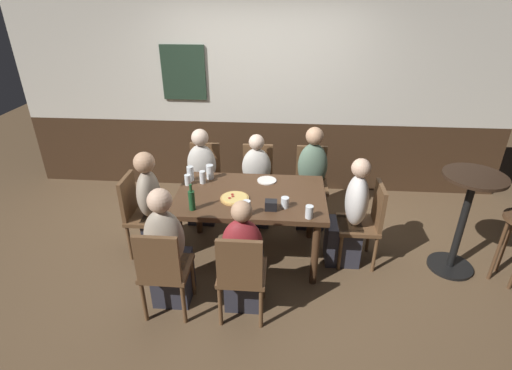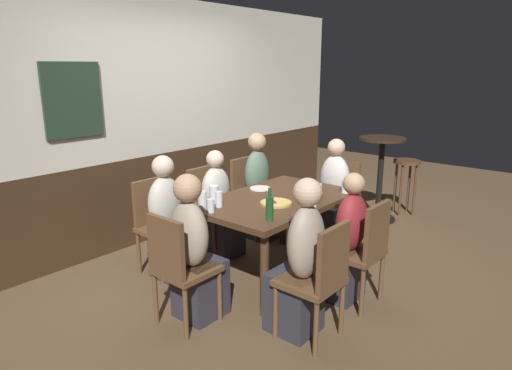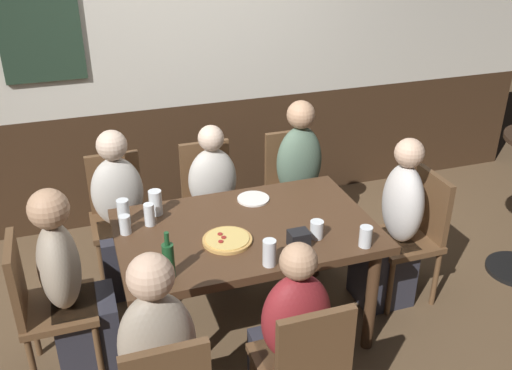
% 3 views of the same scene
% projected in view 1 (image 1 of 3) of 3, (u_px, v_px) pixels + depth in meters
% --- Properties ---
extents(ground_plane, '(12.00, 12.00, 0.00)m').
position_uv_depth(ground_plane, '(251.00, 255.00, 4.18)').
color(ground_plane, brown).
extents(wall_back, '(6.40, 0.13, 2.60)m').
position_uv_depth(wall_back, '(261.00, 96.00, 5.04)').
color(wall_back, '#3D2819').
rests_on(wall_back, ground_plane).
extents(dining_table, '(1.47, 0.93, 0.74)m').
position_uv_depth(dining_table, '(251.00, 202.00, 3.88)').
color(dining_table, '#472D1C').
rests_on(dining_table, ground_plane).
extents(chair_mid_far, '(0.40, 0.40, 0.88)m').
position_uv_depth(chair_mid_far, '(257.00, 177.00, 4.73)').
color(chair_mid_far, brown).
rests_on(chair_mid_far, ground_plane).
extents(chair_left_near, '(0.40, 0.40, 0.88)m').
position_uv_depth(chair_left_near, '(163.00, 268.00, 3.21)').
color(chair_left_near, brown).
rests_on(chair_left_near, ground_plane).
extents(chair_right_far, '(0.40, 0.40, 0.88)m').
position_uv_depth(chair_right_far, '(311.00, 179.00, 4.69)').
color(chair_right_far, brown).
rests_on(chair_right_far, ground_plane).
extents(chair_head_east, '(0.40, 0.40, 0.88)m').
position_uv_depth(chair_head_east, '(366.00, 220.00, 3.87)').
color(chair_head_east, brown).
rests_on(chair_head_east, ground_plane).
extents(chair_mid_near, '(0.40, 0.40, 0.88)m').
position_uv_depth(chair_mid_near, '(241.00, 272.00, 3.17)').
color(chair_mid_near, brown).
rests_on(chair_mid_near, ground_plane).
extents(chair_left_far, '(0.40, 0.40, 0.88)m').
position_uv_depth(chair_left_far, '(205.00, 175.00, 4.78)').
color(chair_left_far, brown).
rests_on(chair_left_far, ground_plane).
extents(chair_head_west, '(0.40, 0.40, 0.88)m').
position_uv_depth(chair_head_west, '(140.00, 211.00, 4.03)').
color(chair_head_west, brown).
rests_on(chair_head_west, ground_plane).
extents(person_mid_far, '(0.34, 0.37, 1.08)m').
position_uv_depth(person_mid_far, '(256.00, 187.00, 4.61)').
color(person_mid_far, '#2D2D38').
rests_on(person_mid_far, ground_plane).
extents(person_left_near, '(0.34, 0.37, 1.17)m').
position_uv_depth(person_left_near, '(169.00, 256.00, 3.35)').
color(person_left_near, '#2D2D38').
rests_on(person_left_near, ground_plane).
extents(person_right_far, '(0.34, 0.37, 1.19)m').
position_uv_depth(person_right_far, '(311.00, 184.00, 4.54)').
color(person_right_far, '#2D2D38').
rests_on(person_right_far, ground_plane).
extents(person_head_east, '(0.37, 0.34, 1.15)m').
position_uv_depth(person_head_east, '(349.00, 220.00, 3.89)').
color(person_head_east, '#2D2D38').
rests_on(person_head_east, ground_plane).
extents(person_mid_near, '(0.34, 0.37, 1.09)m').
position_uv_depth(person_mid_near, '(243.00, 263.00, 3.33)').
color(person_mid_near, '#2D2D38').
rests_on(person_mid_near, ground_plane).
extents(person_left_far, '(0.34, 0.37, 1.13)m').
position_uv_depth(person_left_far, '(202.00, 183.00, 4.64)').
color(person_left_far, '#2D2D38').
rests_on(person_left_far, ground_plane).
extents(person_head_west, '(0.37, 0.34, 1.15)m').
position_uv_depth(person_head_west, '(156.00, 212.00, 4.02)').
color(person_head_west, '#2D2D38').
rests_on(person_head_west, ground_plane).
extents(pizza, '(0.28, 0.28, 0.03)m').
position_uv_depth(pizza, '(235.00, 198.00, 3.74)').
color(pizza, tan).
rests_on(pizza, dining_table).
extents(pint_glass_pale, '(0.07, 0.07, 0.12)m').
position_uv_depth(pint_glass_pale, '(309.00, 212.00, 3.43)').
color(pint_glass_pale, silver).
rests_on(pint_glass_pale, dining_table).
extents(pint_glass_stout, '(0.06, 0.06, 0.11)m').
position_uv_depth(pint_glass_stout, '(188.00, 181.00, 4.00)').
color(pint_glass_stout, silver).
rests_on(pint_glass_stout, dining_table).
extents(tumbler_water, '(0.07, 0.07, 0.16)m').
position_uv_depth(tumbler_water, '(190.00, 174.00, 4.08)').
color(tumbler_water, silver).
rests_on(tumbler_water, dining_table).
extents(highball_clear, '(0.06, 0.06, 0.13)m').
position_uv_depth(highball_clear, '(203.00, 178.00, 4.03)').
color(highball_clear, silver).
rests_on(highball_clear, dining_table).
extents(beer_glass_half, '(0.08, 0.08, 0.10)m').
position_uv_depth(beer_glass_half, '(285.00, 203.00, 3.59)').
color(beer_glass_half, silver).
rests_on(beer_glass_half, dining_table).
extents(pint_glass_amber, '(0.07, 0.07, 0.15)m').
position_uv_depth(pint_glass_amber, '(246.00, 209.00, 3.46)').
color(pint_glass_amber, silver).
rests_on(pint_glass_amber, dining_table).
extents(beer_glass_tall, '(0.08, 0.08, 0.15)m').
position_uv_depth(beer_glass_tall, '(210.00, 172.00, 4.12)').
color(beer_glass_tall, silver).
rests_on(beer_glass_tall, dining_table).
extents(beer_bottle_green, '(0.06, 0.06, 0.26)m').
position_uv_depth(beer_bottle_green, '(192.00, 200.00, 3.53)').
color(beer_bottle_green, '#194723').
rests_on(beer_bottle_green, dining_table).
extents(plate_white_large, '(0.20, 0.20, 0.01)m').
position_uv_depth(plate_white_large, '(267.00, 180.00, 4.09)').
color(plate_white_large, white).
rests_on(plate_white_large, dining_table).
extents(condiment_caddy, '(0.11, 0.09, 0.09)m').
position_uv_depth(condiment_caddy, '(271.00, 205.00, 3.56)').
color(condiment_caddy, black).
rests_on(condiment_caddy, dining_table).
extents(side_bar_table, '(0.56, 0.56, 1.05)m').
position_uv_depth(side_bar_table, '(464.00, 216.00, 3.71)').
color(side_bar_table, black).
rests_on(side_bar_table, ground_plane).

